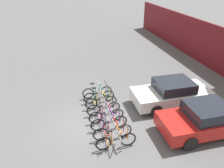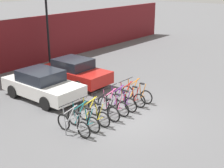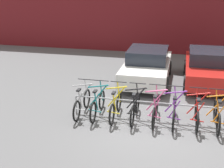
{
  "view_description": "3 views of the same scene",
  "coord_description": "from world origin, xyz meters",
  "px_view_note": "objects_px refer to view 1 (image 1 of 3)",
  "views": [
    {
      "loc": [
        8.33,
        -1.28,
        6.52
      ],
      "look_at": [
        -1.53,
        1.18,
        1.21
      ],
      "focal_mm": 35.0,
      "sensor_mm": 36.0,
      "label": 1
    },
    {
      "loc": [
        -9.6,
        -7.07,
        5.54
      ],
      "look_at": [
        0.34,
        0.86,
        1.17
      ],
      "focal_mm": 50.0,
      "sensor_mm": 36.0,
      "label": 2
    },
    {
      "loc": [
        0.64,
        -8.28,
        4.29
      ],
      "look_at": [
        -1.43,
        0.77,
        1.02
      ],
      "focal_mm": 50.0,
      "sensor_mm": 36.0,
      "label": 3
    }
  ],
  "objects_px": {
    "bicycle_pink": "(106,115)",
    "car_white": "(171,93)",
    "bike_rack": "(108,110)",
    "bicycle_purple": "(109,122)",
    "car_red": "(205,119)",
    "bicycle_teal": "(99,96)",
    "bicycle_yellow": "(101,102)",
    "bicycle_black": "(104,108)",
    "bicycle_orange": "(116,141)",
    "bicycle_silver": "(97,92)",
    "bicycle_red": "(113,132)"
  },
  "relations": [
    {
      "from": "bicycle_red",
      "to": "bicycle_teal",
      "type": "bearing_deg",
      "value": -178.97
    },
    {
      "from": "bicycle_yellow",
      "to": "car_white",
      "type": "bearing_deg",
      "value": 83.98
    },
    {
      "from": "bicycle_black",
      "to": "bicycle_orange",
      "type": "height_order",
      "value": "same"
    },
    {
      "from": "bicycle_black",
      "to": "car_red",
      "type": "relative_size",
      "value": 0.43
    },
    {
      "from": "car_red",
      "to": "bicycle_pink",
      "type": "bearing_deg",
      "value": -113.47
    },
    {
      "from": "bike_rack",
      "to": "bicycle_black",
      "type": "xyz_separation_m",
      "value": [
        -0.35,
        -0.15,
        -0.12
      ]
    },
    {
      "from": "bicycle_teal",
      "to": "bicycle_yellow",
      "type": "xyz_separation_m",
      "value": [
        0.59,
        0.0,
        0.0
      ]
    },
    {
      "from": "bicycle_purple",
      "to": "bicycle_red",
      "type": "bearing_deg",
      "value": -1.23
    },
    {
      "from": "bicycle_purple",
      "to": "car_white",
      "type": "height_order",
      "value": "car_white"
    },
    {
      "from": "bicycle_pink",
      "to": "bicycle_purple",
      "type": "xyz_separation_m",
      "value": [
        0.57,
        0.0,
        0.0
      ]
    },
    {
      "from": "bicycle_purple",
      "to": "bicycle_silver",
      "type": "bearing_deg",
      "value": 178.77
    },
    {
      "from": "bicycle_purple",
      "to": "car_red",
      "type": "bearing_deg",
      "value": 72.38
    },
    {
      "from": "bike_rack",
      "to": "car_red",
      "type": "distance_m",
      "value": 4.42
    },
    {
      "from": "bicycle_black",
      "to": "bicycle_orange",
      "type": "relative_size",
      "value": 1.0
    },
    {
      "from": "bicycle_yellow",
      "to": "bicycle_red",
      "type": "xyz_separation_m",
      "value": [
        2.48,
        0.0,
        0.0
      ]
    },
    {
      "from": "car_white",
      "to": "bicycle_pink",
      "type": "bearing_deg",
      "value": -79.33
    },
    {
      "from": "bicycle_purple",
      "to": "car_red",
      "type": "xyz_separation_m",
      "value": [
        1.19,
        4.06,
        0.31
      ]
    },
    {
      "from": "bicycle_red",
      "to": "car_red",
      "type": "distance_m",
      "value": 4.11
    },
    {
      "from": "bicycle_black",
      "to": "car_red",
      "type": "distance_m",
      "value": 4.72
    },
    {
      "from": "bicycle_orange",
      "to": "bicycle_black",
      "type": "bearing_deg",
      "value": 178.03
    },
    {
      "from": "bicycle_pink",
      "to": "bicycle_orange",
      "type": "bearing_deg",
      "value": 0.62
    },
    {
      "from": "car_red",
      "to": "bicycle_purple",
      "type": "bearing_deg",
      "value": -106.39
    },
    {
      "from": "bicycle_purple",
      "to": "car_white",
      "type": "relative_size",
      "value": 0.41
    },
    {
      "from": "bicycle_red",
      "to": "bicycle_purple",
      "type": "bearing_deg",
      "value": -178.97
    },
    {
      "from": "bike_rack",
      "to": "bicycle_silver",
      "type": "height_order",
      "value": "bicycle_silver"
    },
    {
      "from": "bike_rack",
      "to": "bicycle_silver",
      "type": "bearing_deg",
      "value": -175.91
    },
    {
      "from": "bicycle_black",
      "to": "bicycle_red",
      "type": "bearing_deg",
      "value": 3.18
    },
    {
      "from": "car_red",
      "to": "bicycle_teal",
      "type": "bearing_deg",
      "value": -131.51
    },
    {
      "from": "bicycle_teal",
      "to": "bicycle_orange",
      "type": "relative_size",
      "value": 1.0
    },
    {
      "from": "bicycle_yellow",
      "to": "bicycle_pink",
      "type": "bearing_deg",
      "value": 2.23
    },
    {
      "from": "bicycle_silver",
      "to": "bicycle_purple",
      "type": "height_order",
      "value": "same"
    },
    {
      "from": "bicycle_teal",
      "to": "bicycle_pink",
      "type": "distance_m",
      "value": 1.83
    },
    {
      "from": "bicycle_black",
      "to": "bicycle_yellow",
      "type": "bearing_deg",
      "value": -176.82
    },
    {
      "from": "bicycle_pink",
      "to": "car_white",
      "type": "bearing_deg",
      "value": 101.29
    },
    {
      "from": "bicycle_teal",
      "to": "car_white",
      "type": "bearing_deg",
      "value": 75.6
    },
    {
      "from": "bicycle_silver",
      "to": "bicycle_orange",
      "type": "distance_m",
      "value": 4.16
    },
    {
      "from": "bicycle_pink",
      "to": "bicycle_black",
      "type": "bearing_deg",
      "value": -179.38
    },
    {
      "from": "bike_rack",
      "to": "bicycle_teal",
      "type": "xyz_separation_m",
      "value": [
        -1.56,
        -0.15,
        -0.12
      ]
    },
    {
      "from": "bicycle_red",
      "to": "bicycle_orange",
      "type": "relative_size",
      "value": 1.0
    },
    {
      "from": "bike_rack",
      "to": "bicycle_pink",
      "type": "xyz_separation_m",
      "value": [
        0.28,
        -0.15,
        -0.12
      ]
    },
    {
      "from": "bicycle_silver",
      "to": "bike_rack",
      "type": "bearing_deg",
      "value": 4.88
    },
    {
      "from": "bicycle_silver",
      "to": "bicycle_teal",
      "type": "distance_m",
      "value": 0.52
    },
    {
      "from": "bicycle_silver",
      "to": "bicycle_orange",
      "type": "height_order",
      "value": "same"
    },
    {
      "from": "bike_rack",
      "to": "bicycle_purple",
      "type": "distance_m",
      "value": 0.87
    },
    {
      "from": "bike_rack",
      "to": "bicycle_teal",
      "type": "height_order",
      "value": "bicycle_teal"
    },
    {
      "from": "bicycle_silver",
      "to": "bicycle_black",
      "type": "relative_size",
      "value": 1.0
    },
    {
      "from": "bicycle_yellow",
      "to": "bicycle_red",
      "type": "distance_m",
      "value": 2.48
    },
    {
      "from": "bicycle_pink",
      "to": "bicycle_red",
      "type": "xyz_separation_m",
      "value": [
        1.23,
        0.0,
        0.0
      ]
    },
    {
      "from": "bicycle_silver",
      "to": "bicycle_purple",
      "type": "distance_m",
      "value": 2.92
    },
    {
      "from": "bicycle_black",
      "to": "car_white",
      "type": "distance_m",
      "value": 3.75
    }
  ]
}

